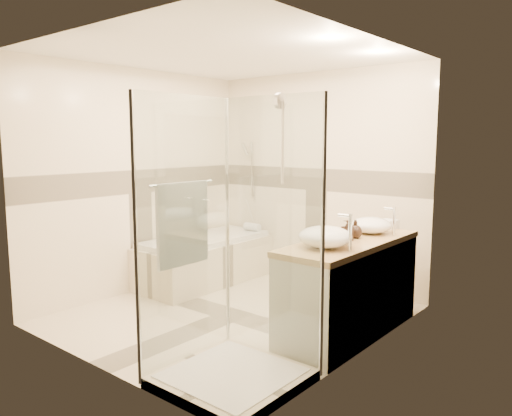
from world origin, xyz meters
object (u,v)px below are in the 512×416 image
Objects in this scene: vanity at (349,287)px; vessel_sink_near at (371,225)px; bathtub at (205,257)px; amenity_bottle_a at (347,230)px; amenity_bottle_b at (355,229)px; shower_enclosure at (227,309)px; vessel_sink_far at (325,237)px.

vanity is 4.31× the size of vessel_sink_near.
amenity_bottle_a is (2.13, -0.38, 0.63)m from bathtub.
amenity_bottle_a is at bearing -90.00° from amenity_bottle_b.
bathtub is 2.23m from amenity_bottle_b.
shower_enclosure reaches higher than amenity_bottle_b.
shower_enclosure reaches higher than vessel_sink_near.
vessel_sink_near is (0.27, 1.69, 0.42)m from shower_enclosure.
shower_enclosure is at bearing -102.36° from amenity_bottle_a.
vanity is at bearing -9.25° from bathtub.
amenity_bottle_b is (-0.02, 0.12, 0.50)m from vanity.
amenity_bottle_a reaches higher than vessel_sink_near.
shower_enclosure is at bearing -99.14° from vessel_sink_near.
amenity_bottle_b reaches higher than vanity.
bathtub is 2.47m from shower_enclosure.
amenity_bottle_b is (0.27, 1.39, 0.43)m from shower_enclosure.
amenity_bottle_b is (2.13, -0.23, 0.62)m from bathtub.
bathtub is 3.89× the size of vessel_sink_far.
shower_enclosure reaches higher than bathtub.
vessel_sink_near is 0.45m from amenity_bottle_a.
vanity is 0.79× the size of shower_enclosure.
vanity is 9.06× the size of amenity_bottle_a.
vanity is 3.70× the size of vessel_sink_far.
bathtub is 4.52× the size of vessel_sink_near.
bathtub is at bearing 173.83° from amenity_bottle_b.
vanity is at bearing -87.30° from vessel_sink_near.
amenity_bottle_a is at bearing -90.00° from vessel_sink_near.
bathtub is 10.51× the size of amenity_bottle_b.
vessel_sink_far reaches higher than amenity_bottle_b.
amenity_bottle_a is 1.11× the size of amenity_bottle_b.
vessel_sink_far is at bearing -90.00° from vessel_sink_near.
vessel_sink_near is at bearing 90.00° from amenity_bottle_b.
shower_enclosure reaches higher than vessel_sink_far.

